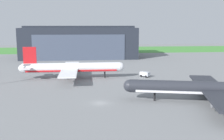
% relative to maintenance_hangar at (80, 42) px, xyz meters
% --- Properties ---
extents(ground_plane, '(440.00, 440.00, 0.00)m').
position_rel_maintenance_hangar_xyz_m(ground_plane, '(7.93, -108.07, -9.78)').
color(ground_plane, slate).
extents(grass_field_strip, '(440.00, 56.00, 0.08)m').
position_rel_maintenance_hangar_xyz_m(grass_field_strip, '(7.93, 47.74, -9.74)').
color(grass_field_strip, '#438A39').
rests_on(grass_field_strip, ground_plane).
extents(maintenance_hangar, '(72.29, 38.24, 20.48)m').
position_rel_maintenance_hangar_xyz_m(maintenance_hangar, '(0.00, 0.00, 0.00)').
color(maintenance_hangar, '#232833').
rests_on(maintenance_hangar, ground_plane).
extents(airliner_far_left, '(42.03, 36.66, 12.75)m').
position_rel_maintenance_hangar_xyz_m(airliner_far_left, '(-1.56, -72.74, -5.57)').
color(airliner_far_left, silver).
rests_on(airliner_far_left, ground_plane).
extents(airliner_near_left, '(46.49, 40.27, 12.24)m').
position_rel_maintenance_hangar_xyz_m(airliner_near_left, '(38.31, -110.66, -5.80)').
color(airliner_near_left, '#282B33').
rests_on(airliner_near_left, ground_plane).
extents(baggage_tug, '(4.07, 4.29, 2.16)m').
position_rel_maintenance_hangar_xyz_m(baggage_tug, '(28.26, -72.77, -8.55)').
color(baggage_tug, silver).
rests_on(baggage_tug, ground_plane).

